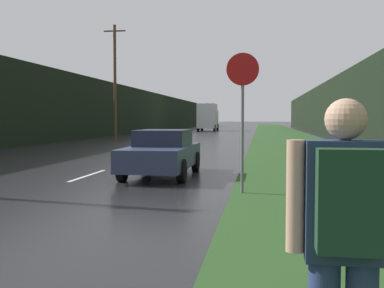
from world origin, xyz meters
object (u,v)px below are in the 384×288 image
object	(u,v)px
stop_sign	(242,107)
delivery_truck	(208,117)
car_passing_near	(162,153)
hitchhiker_with_backpack	(345,241)

from	to	relation	value
stop_sign	delivery_truck	size ratio (longest dim) A/B	0.44
stop_sign	car_passing_near	xyz separation A→B (m)	(-2.48, 3.10, -1.28)
hitchhiker_with_backpack	car_passing_near	distance (m)	11.81
hitchhiker_with_backpack	delivery_truck	world-z (taller)	delivery_truck
hitchhiker_with_backpack	delivery_truck	bearing A→B (deg)	98.02
hitchhiker_with_backpack	car_passing_near	bearing A→B (deg)	107.61
car_passing_near	stop_sign	bearing A→B (deg)	128.70
hitchhiker_with_backpack	car_passing_near	world-z (taller)	hitchhiker_with_backpack
car_passing_near	delivery_truck	bearing A→B (deg)	-85.23
stop_sign	hitchhiker_with_backpack	world-z (taller)	stop_sign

